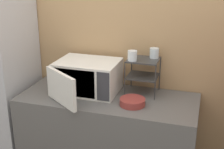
{
  "coord_description": "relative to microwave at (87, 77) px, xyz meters",
  "views": [
    {
      "loc": [
        0.78,
        -2.04,
        1.98
      ],
      "look_at": [
        0.03,
        0.36,
        1.08
      ],
      "focal_mm": 50.0,
      "sensor_mm": 36.0,
      "label": 1
    }
  ],
  "objects": [
    {
      "name": "wall_back",
      "position": [
        0.22,
        0.31,
        0.27
      ],
      "size": [
        8.0,
        0.06,
        2.6
      ],
      "color": "tan",
      "rests_on": "ground_plane"
    },
    {
      "name": "counter",
      "position": [
        0.22,
        -0.06,
        -0.58
      ],
      "size": [
        1.54,
        0.65,
        0.88
      ],
      "color": "#595654",
      "rests_on": "ground_plane"
    },
    {
      "name": "glass_back_right",
      "position": [
        0.56,
        0.19,
        0.22
      ],
      "size": [
        0.08,
        0.08,
        0.09
      ],
      "color": "silver",
      "rests_on": "dish_rack"
    },
    {
      "name": "dish_rack",
      "position": [
        0.48,
        0.12,
        0.09
      ],
      "size": [
        0.27,
        0.25,
        0.31
      ],
      "color": "#333333",
      "rests_on": "counter"
    },
    {
      "name": "glass_front_left",
      "position": [
        0.4,
        0.05,
        0.22
      ],
      "size": [
        0.08,
        0.08,
        0.09
      ],
      "color": "silver",
      "rests_on": "dish_rack"
    },
    {
      "name": "microwave",
      "position": [
        0.0,
        0.0,
        0.0
      ],
      "size": [
        0.56,
        0.67,
        0.28
      ],
      "color": "silver",
      "rests_on": "counter"
    },
    {
      "name": "bowl",
      "position": [
        0.46,
        -0.16,
        -0.11
      ],
      "size": [
        0.21,
        0.21,
        0.06
      ],
      "color": "maroon",
      "rests_on": "counter"
    }
  ]
}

